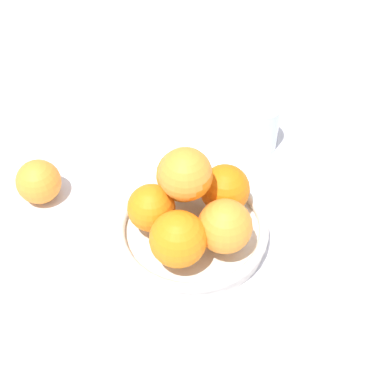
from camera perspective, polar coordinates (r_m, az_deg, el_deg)
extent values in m
plane|color=silver|center=(0.84, 0.00, -4.91)|extent=(4.00, 4.00, 0.00)
cylinder|color=silver|center=(0.83, 0.00, -4.49)|extent=(0.23, 0.23, 0.02)
torus|color=silver|center=(0.81, 0.00, -3.72)|extent=(0.23, 0.23, 0.02)
sphere|color=orange|center=(0.75, 3.52, -3.67)|extent=(0.08, 0.08, 0.08)
sphere|color=orange|center=(0.80, 3.53, 0.30)|extent=(0.08, 0.08, 0.08)
sphere|color=orange|center=(0.82, -0.94, 1.80)|extent=(0.08, 0.08, 0.08)
sphere|color=orange|center=(0.78, -4.36, -1.71)|extent=(0.07, 0.07, 0.07)
sphere|color=orange|center=(0.74, -1.48, -5.03)|extent=(0.08, 0.08, 0.08)
sphere|color=orange|center=(0.74, -0.68, 1.99)|extent=(0.08, 0.08, 0.08)
sphere|color=orange|center=(0.74, -0.47, 1.81)|extent=(0.07, 0.07, 0.07)
sphere|color=orange|center=(0.90, -16.04, 1.06)|extent=(0.07, 0.07, 0.07)
cylinder|color=silver|center=(0.96, 7.04, 6.99)|extent=(0.07, 0.07, 0.09)
cube|color=beige|center=(0.81, 15.32, -9.51)|extent=(0.15, 0.15, 0.01)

